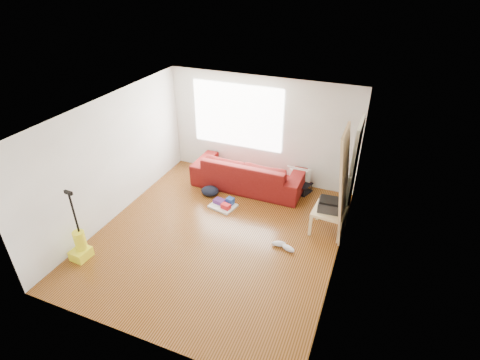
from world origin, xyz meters
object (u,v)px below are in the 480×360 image
at_px(bucket, 213,186).
at_px(cleaning_tray, 224,204).
at_px(side_table, 329,213).
at_px(vacuum, 80,246).
at_px(tv_stand, 297,185).
at_px(sofa, 248,186).
at_px(backpack, 210,195).

distance_m(bucket, cleaning_tray, 0.92).
distance_m(side_table, bucket, 2.95).
relative_size(cleaning_tray, vacuum, 0.45).
bearing_deg(vacuum, tv_stand, 54.02).
bearing_deg(vacuum, bucket, 73.71).
xyz_separation_m(tv_stand, cleaning_tray, (-1.30, -1.26, -0.07)).
distance_m(sofa, backpack, 0.96).
bearing_deg(bucket, tv_stand, 16.64).
distance_m(side_table, backpack, 2.77).
distance_m(tv_stand, backpack, 2.03).
relative_size(sofa, backpack, 6.41).
bearing_deg(backpack, sofa, 33.21).
bearing_deg(cleaning_tray, bucket, 130.92).
height_order(tv_stand, cleaning_tray, tv_stand).
height_order(sofa, bucket, sofa).
xyz_separation_m(sofa, side_table, (2.05, -0.98, 0.42)).
bearing_deg(bucket, vacuum, -109.60).
height_order(backpack, vacuum, vacuum).
bearing_deg(bucket, backpack, -72.88).
bearing_deg(vacuum, sofa, 64.24).
height_order(sofa, side_table, side_table).
xyz_separation_m(side_table, vacuum, (-3.95, -2.43, -0.16)).
relative_size(sofa, bucket, 8.14).
distance_m(cleaning_tray, backpack, 0.58).
xyz_separation_m(cleaning_tray, backpack, (-0.48, 0.31, -0.06)).
height_order(bucket, backpack, bucket).
bearing_deg(side_table, backpack, 173.75).
height_order(side_table, backpack, side_table).
relative_size(bucket, backpack, 0.79).
height_order(side_table, vacuum, vacuum).
relative_size(tv_stand, vacuum, 0.52).
bearing_deg(vacuum, cleaning_tray, 58.01).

